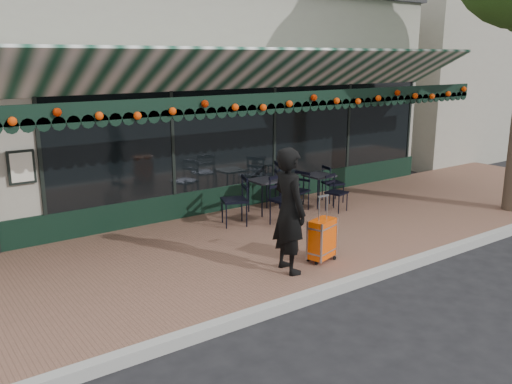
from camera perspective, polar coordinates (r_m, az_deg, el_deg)
ground at (r=8.23m, az=11.05°, el=-9.19°), size 80.00×80.00×0.00m
sidewalk at (r=9.58m, az=2.36°, el=-5.07°), size 18.00×4.00×0.15m
curb at (r=8.16m, az=11.48°, el=-8.87°), size 18.00×0.16×0.15m
restaurant_building at (r=14.15m, az=-12.45°, el=9.92°), size 12.00×9.60×4.50m
neighbor_building_right at (r=22.77m, az=19.55°, el=11.23°), size 12.00×8.00×4.80m
woman at (r=7.78m, az=3.52°, el=-1.96°), size 0.52×0.72×1.84m
suitcase at (r=8.38m, az=6.96°, el=-4.96°), size 0.50×0.37×1.03m
cafe_table_a at (r=11.43m, az=6.64°, el=1.50°), size 0.54×0.54×0.67m
cafe_table_b at (r=10.81m, az=0.91°, el=0.95°), size 0.55×0.55×0.68m
chair_a_left at (r=11.04m, az=4.39°, el=0.07°), size 0.50×0.50×0.80m
chair_a_right at (r=11.80m, az=8.11°, el=0.90°), size 0.49×0.49×0.81m
chair_a_front at (r=11.09m, az=8.48°, el=-0.10°), size 0.46×0.46×0.76m
chair_b_left at (r=10.05m, az=-2.31°, el=-0.92°), size 0.60×0.60×0.93m
chair_b_right at (r=11.37m, az=3.24°, el=0.90°), size 0.63×0.63×0.96m
chair_b_front at (r=10.06m, az=3.06°, el=-0.91°), size 0.54×0.54×0.94m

